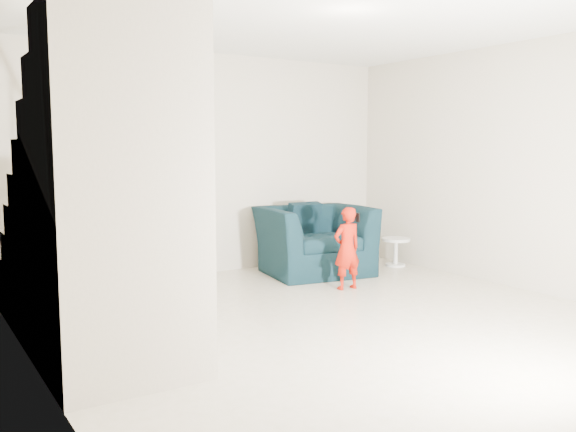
# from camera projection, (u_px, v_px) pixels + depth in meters

# --- Properties ---
(floor) EXTENTS (5.50, 5.50, 0.00)m
(floor) POSITION_uv_depth(u_px,v_px,m) (347.00, 326.00, 5.34)
(floor) COLOR tan
(floor) RESTS_ON ground
(ceiling) EXTENTS (5.50, 5.50, 0.00)m
(ceiling) POSITION_uv_depth(u_px,v_px,m) (351.00, 9.00, 5.03)
(ceiling) COLOR silver
(ceiling) RESTS_ON back_wall
(back_wall) EXTENTS (5.00, 0.00, 5.00)m
(back_wall) POSITION_uv_depth(u_px,v_px,m) (210.00, 165.00, 7.49)
(back_wall) COLOR #B7B195
(back_wall) RESTS_ON floor
(left_wall) EXTENTS (0.00, 5.50, 5.50)m
(left_wall) POSITION_uv_depth(u_px,v_px,m) (37.00, 181.00, 3.85)
(left_wall) COLOR #B7B195
(left_wall) RESTS_ON floor
(right_wall) EXTENTS (0.00, 5.50, 5.50)m
(right_wall) POSITION_uv_depth(u_px,v_px,m) (533.00, 167.00, 6.52)
(right_wall) COLOR #B7B195
(right_wall) RESTS_ON floor
(armchair) EXTENTS (1.43, 1.30, 0.83)m
(armchair) POSITION_uv_depth(u_px,v_px,m) (314.00, 240.00, 7.56)
(armchair) COLOR black
(armchair) RESTS_ON floor
(toddler) EXTENTS (0.34, 0.23, 0.91)m
(toddler) POSITION_uv_depth(u_px,v_px,m) (347.00, 248.00, 6.69)
(toddler) COLOR #AC2505
(toddler) RESTS_ON floor
(side_table) EXTENTS (0.37, 0.37, 0.37)m
(side_table) POSITION_uv_depth(u_px,v_px,m) (396.00, 247.00, 8.03)
(side_table) COLOR silver
(side_table) RESTS_ON floor
(staircase) EXTENTS (1.02, 3.03, 3.62)m
(staircase) POSITION_uv_depth(u_px,v_px,m) (96.00, 228.00, 4.62)
(staircase) COLOR #ADA089
(staircase) RESTS_ON floor
(cushion) EXTENTS (0.44, 0.21, 0.44)m
(cushion) POSITION_uv_depth(u_px,v_px,m) (304.00, 219.00, 7.73)
(cushion) COLOR black
(cushion) RESTS_ON armchair
(throw) EXTENTS (0.05, 0.53, 0.59)m
(throw) POSITION_uv_depth(u_px,v_px,m) (280.00, 235.00, 7.24)
(throw) COLOR black
(throw) RESTS_ON armchair
(phone) EXTENTS (0.03, 0.05, 0.10)m
(phone) POSITION_uv_depth(u_px,v_px,m) (358.00, 217.00, 6.69)
(phone) COLOR black
(phone) RESTS_ON toddler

